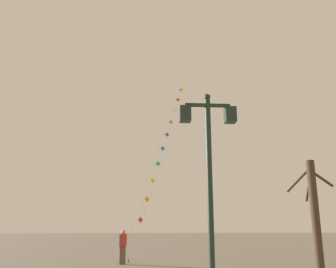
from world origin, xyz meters
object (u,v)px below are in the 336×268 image
twin_lantern_lamp_post (209,155)px  kite_flyer (123,246)px  bare_tree (315,215)px  kite_train (165,143)px

twin_lantern_lamp_post → kite_flyer: size_ratio=3.05×
bare_tree → kite_flyer: bearing=140.0°
twin_lantern_lamp_post → bare_tree: bearing=43.4°
twin_lantern_lamp_post → kite_train: (-0.08, 16.97, 4.20)m
twin_lantern_lamp_post → kite_train: 17.48m
kite_train → bare_tree: bearing=-68.9°
kite_train → kite_flyer: (-2.50, -6.34, -6.89)m
kite_train → kite_flyer: size_ratio=8.83×
kite_train → kite_flyer: bearing=-111.5°
kite_train → bare_tree: size_ratio=3.50×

